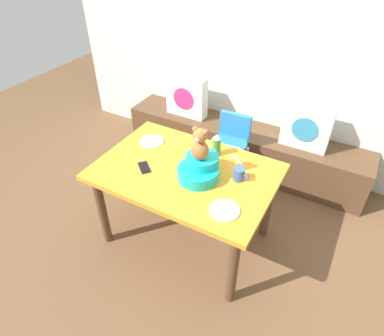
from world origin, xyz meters
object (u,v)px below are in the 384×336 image
Objects in this scene: dining_table at (186,180)px; dinner_plate_far at (152,141)px; ketchup_bottle at (216,145)px; coffee_mug at (239,174)px; highchair at (229,145)px; dinner_plate_near at (225,210)px; pillow_floral_left at (187,96)px; teddy_bear at (200,145)px; pillow_floral_right at (307,126)px; infant_seat_teal at (199,169)px; cell_phone at (144,167)px.

dining_table is 6.65× the size of dinner_plate_far.
coffee_mug is at bearing -35.55° from ketchup_bottle.
highchair is 1.11m from dinner_plate_near.
pillow_floral_left is 2.38× the size of ketchup_bottle.
teddy_bear is 1.25× the size of dinner_plate_near.
dining_table is 0.40m from teddy_bear.
dinner_plate_far is at bearing -128.75° from highchair.
ketchup_bottle is at bearing 69.08° from dining_table.
pillow_floral_right is 3.67× the size of coffee_mug.
dinner_plate_near is at bearing -59.02° from ketchup_bottle.
teddy_bear reaches higher than dinner_plate_far.
ketchup_bottle reaches higher than infant_seat_teal.
dining_table is at bearing 172.02° from infant_seat_teal.
pillow_floral_right is 1.30m from infant_seat_teal.
ketchup_bottle reaches higher than coffee_mug.
dinner_plate_near is at bearing -68.23° from highchair.
highchair is at bearing -144.83° from pillow_floral_right.
infant_seat_teal is at bearing -20.17° from dinner_plate_far.
infant_seat_teal is (0.13, -0.02, 0.17)m from dining_table.
pillow_floral_left is 0.56× the size of highchair.
cell_phone is (-0.72, 0.12, -0.00)m from dinner_plate_near.
pillow_floral_right reaches higher than dinner_plate_far.
cell_phone is (0.38, -1.31, 0.06)m from pillow_floral_left.
highchair reaches higher than dining_table.
teddy_bear is 1.25× the size of dinner_plate_far.
teddy_bear is (0.79, -1.20, 0.34)m from pillow_floral_left.
highchair is at bearing 20.92° from cell_phone.
coffee_mug is 0.83m from dinner_plate_far.
coffee_mug reaches higher than dinner_plate_near.
pillow_floral_left reaches higher than highchair.
dining_table is at bearing -60.54° from pillow_floral_left.
dining_table is 7.19× the size of ketchup_bottle.
highchair is 0.97m from cell_phone.
pillow_floral_right is at bearing 43.31° from dinner_plate_far.
dining_table is (-0.62, -1.18, -0.04)m from pillow_floral_right.
teddy_bear is (-0.49, -1.20, 0.34)m from pillow_floral_right.
cell_phone is at bearing -164.89° from infant_seat_teal.
pillow_floral_right is at bearing 5.64° from cell_phone.
pillow_floral_left is at bearing 119.46° from dining_table.
highchair is 4.27× the size of ketchup_bottle.
teddy_bear is at bearing -56.49° from pillow_floral_left.
ketchup_bottle is at bearing -48.86° from pillow_floral_left.
cell_phone is at bearing -164.96° from teddy_bear.
highchair is 3.95× the size of dinner_plate_far.
pillow_floral_right is 0.33× the size of dining_table.
ketchup_bottle reaches higher than highchair.
ketchup_bottle is (0.08, -0.47, 0.31)m from highchair.
pillow_floral_left is 1.48m from teddy_bear.
dining_table is 9.24× the size of cell_phone.
pillow_floral_left is at bearing 127.62° from dinner_plate_near.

